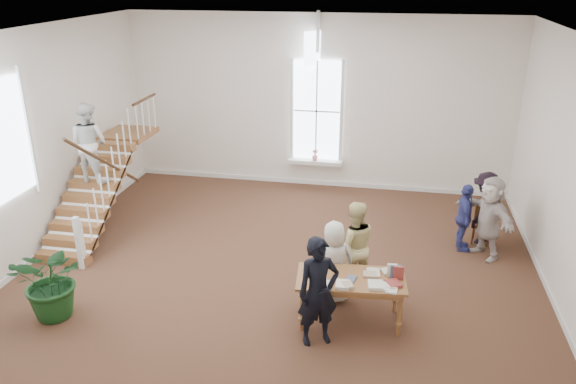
% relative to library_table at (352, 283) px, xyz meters
% --- Properties ---
extents(ground, '(10.00, 10.00, 0.00)m').
position_rel_library_table_xyz_m(ground, '(-1.50, 1.75, -0.74)').
color(ground, '#482C1C').
rests_on(ground, ground).
extents(room_shell, '(10.49, 10.00, 10.00)m').
position_rel_library_table_xyz_m(room_shell, '(-1.50, 6.14, -0.34)').
color(room_shell, white).
rests_on(room_shell, ground).
extents(staircase, '(1.10, 4.10, 2.92)m').
position_rel_library_table_xyz_m(staircase, '(-5.84, 2.50, 0.88)').
color(staircase, brown).
rests_on(staircase, ground).
extents(library_table, '(1.84, 1.05, 0.89)m').
position_rel_library_table_xyz_m(library_table, '(0.00, 0.00, 0.00)').
color(library_table, brown).
rests_on(library_table, ground).
extents(police_officer, '(0.78, 0.69, 1.81)m').
position_rel_library_table_xyz_m(police_officer, '(-0.47, -0.63, 0.16)').
color(police_officer, black).
rests_on(police_officer, ground).
extents(elderly_woman, '(0.85, 0.69, 1.51)m').
position_rel_library_table_xyz_m(elderly_woman, '(-0.37, 0.62, 0.01)').
color(elderly_woman, beige).
rests_on(elderly_woman, ground).
extents(person_yellow, '(0.97, 0.85, 1.70)m').
position_rel_library_table_xyz_m(person_yellow, '(-0.07, 1.12, 0.11)').
color(person_yellow, beige).
rests_on(person_yellow, ground).
extents(woman_cluster_a, '(0.39, 0.87, 1.46)m').
position_rel_library_table_xyz_m(woman_cluster_a, '(2.06, 3.03, -0.01)').
color(woman_cluster_a, '#373D84').
rests_on(woman_cluster_a, ground).
extents(woman_cluster_b, '(0.98, 1.18, 1.58)m').
position_rel_library_table_xyz_m(woman_cluster_b, '(2.50, 3.48, 0.05)').
color(woman_cluster_b, black).
rests_on(woman_cluster_b, ground).
extents(woman_cluster_c, '(1.31, 1.62, 1.73)m').
position_rel_library_table_xyz_m(woman_cluster_c, '(2.50, 2.83, 0.12)').
color(woman_cluster_c, beige).
rests_on(woman_cluster_c, ground).
extents(floor_plant, '(1.26, 1.11, 1.35)m').
position_rel_library_table_xyz_m(floor_plant, '(-4.90, -0.78, -0.07)').
color(floor_plant, '#123A15').
rests_on(floor_plant, ground).
extents(side_chair, '(0.46, 0.46, 0.89)m').
position_rel_library_table_xyz_m(side_chair, '(2.52, 3.50, -0.25)').
color(side_chair, '#331D0E').
rests_on(side_chair, ground).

